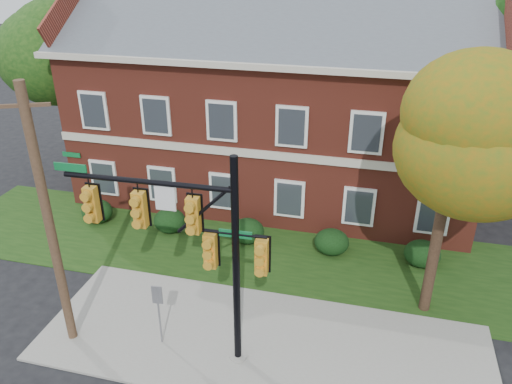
% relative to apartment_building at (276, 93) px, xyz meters
% --- Properties ---
extents(ground, '(120.00, 120.00, 0.00)m').
position_rel_apartment_building_xyz_m(ground, '(2.00, -11.95, -4.99)').
color(ground, black).
rests_on(ground, ground).
extents(sidewalk, '(14.00, 5.00, 0.08)m').
position_rel_apartment_building_xyz_m(sidewalk, '(2.00, -10.95, -4.95)').
color(sidewalk, gray).
rests_on(sidewalk, ground).
extents(grass_strip, '(30.00, 6.00, 0.04)m').
position_rel_apartment_building_xyz_m(grass_strip, '(2.00, -5.95, -4.97)').
color(grass_strip, '#193811').
rests_on(grass_strip, ground).
extents(apartment_building, '(18.80, 8.80, 9.74)m').
position_rel_apartment_building_xyz_m(apartment_building, '(0.00, 0.00, 0.00)').
color(apartment_building, maroon).
rests_on(apartment_building, ground).
extents(hedge_far_left, '(1.40, 1.26, 1.05)m').
position_rel_apartment_building_xyz_m(hedge_far_left, '(-7.00, -5.25, -4.46)').
color(hedge_far_left, black).
rests_on(hedge_far_left, ground).
extents(hedge_left, '(1.40, 1.26, 1.05)m').
position_rel_apartment_building_xyz_m(hedge_left, '(-3.50, -5.25, -4.46)').
color(hedge_left, black).
rests_on(hedge_left, ground).
extents(hedge_center, '(1.40, 1.26, 1.05)m').
position_rel_apartment_building_xyz_m(hedge_center, '(0.00, -5.25, -4.46)').
color(hedge_center, black).
rests_on(hedge_center, ground).
extents(hedge_right, '(1.40, 1.26, 1.05)m').
position_rel_apartment_building_xyz_m(hedge_right, '(3.50, -5.25, -4.46)').
color(hedge_right, black).
rests_on(hedge_right, ground).
extents(hedge_far_right, '(1.40, 1.26, 1.05)m').
position_rel_apartment_building_xyz_m(hedge_far_right, '(7.00, -5.25, -4.46)').
color(hedge_far_right, black).
rests_on(hedge_far_right, ground).
extents(tree_near_right, '(4.50, 4.25, 8.58)m').
position_rel_apartment_building_xyz_m(tree_near_right, '(7.22, -8.09, 1.68)').
color(tree_near_right, black).
rests_on(tree_near_right, ground).
extents(tree_left_rear, '(5.40, 5.10, 8.88)m').
position_rel_apartment_building_xyz_m(tree_left_rear, '(-9.73, -1.12, 1.69)').
color(tree_left_rear, black).
rests_on(tree_left_rear, ground).
extents(traffic_signal, '(5.94, 0.54, 6.63)m').
position_rel_apartment_building_xyz_m(traffic_signal, '(0.25, -11.78, -0.87)').
color(traffic_signal, gray).
rests_on(traffic_signal, ground).
extents(utility_pole, '(1.21, 0.60, 8.27)m').
position_rel_apartment_building_xyz_m(utility_pole, '(-3.90, -12.17, -0.79)').
color(utility_pole, '#442F20').
rests_on(utility_pole, ground).
extents(sign_post, '(0.32, 0.07, 2.21)m').
position_rel_apartment_building_xyz_m(sign_post, '(-1.05, -11.71, -3.49)').
color(sign_post, slate).
rests_on(sign_post, ground).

